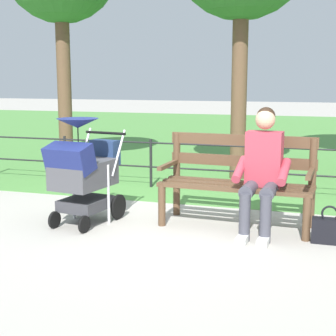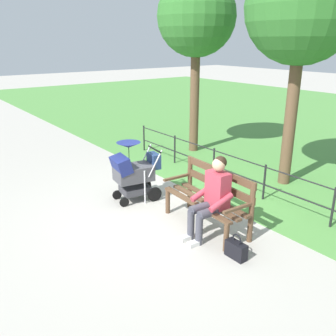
% 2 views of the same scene
% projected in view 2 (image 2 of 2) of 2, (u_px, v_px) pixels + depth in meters
% --- Properties ---
extents(ground_plane, '(60.00, 60.00, 0.00)m').
position_uv_depth(ground_plane, '(173.00, 209.00, 6.61)').
color(ground_plane, '#ADA89E').
extents(park_bench, '(1.62, 0.68, 0.96)m').
position_uv_depth(park_bench, '(210.00, 195.00, 5.88)').
color(park_bench, brown).
rests_on(park_bench, ground).
extents(person_on_bench, '(0.55, 0.74, 1.28)m').
position_uv_depth(person_on_bench, '(212.00, 196.00, 5.50)').
color(person_on_bench, '#42424C').
rests_on(person_on_bench, ground).
extents(stroller, '(0.62, 0.94, 1.15)m').
position_uv_depth(stroller, '(133.00, 171.00, 6.79)').
color(stroller, black).
rests_on(stroller, ground).
extents(handbag, '(0.32, 0.14, 0.37)m').
position_uv_depth(handbag, '(236.00, 250.00, 5.09)').
color(handbag, black).
rests_on(handbag, ground).
extents(park_fence, '(6.95, 0.04, 0.70)m').
position_uv_depth(park_fence, '(237.00, 169.00, 7.41)').
color(park_fence, black).
rests_on(park_fence, ground).
extents(tree_behind_fence, '(2.14, 2.14, 4.55)m').
position_uv_depth(tree_behind_fence, '(303.00, 8.00, 6.71)').
color(tree_behind_fence, brown).
rests_on(tree_behind_fence, ground).
extents(tree_far_right, '(1.97, 1.97, 4.44)m').
position_uv_depth(tree_far_right, '(196.00, 18.00, 9.05)').
color(tree_far_right, brown).
rests_on(tree_far_right, ground).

